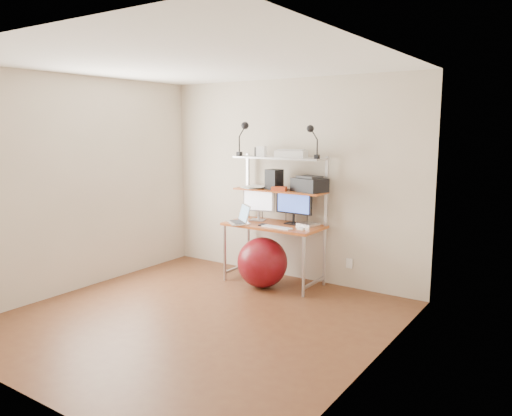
{
  "coord_description": "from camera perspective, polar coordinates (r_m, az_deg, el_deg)",
  "views": [
    {
      "loc": [
        3.16,
        -3.62,
        1.9
      ],
      "look_at": [
        -0.07,
        1.15,
        0.97
      ],
      "focal_mm": 35.0,
      "sensor_mm": 36.0,
      "label": 1
    }
  ],
  "objects": [
    {
      "name": "room",
      "position": [
        4.85,
        -6.96,
        1.37
      ],
      "size": [
        3.6,
        3.6,
        3.6
      ],
      "color": "brown",
      "rests_on": "ground"
    },
    {
      "name": "keyboard",
      "position": [
        5.86,
        2.41,
        -2.22
      ],
      "size": [
        0.39,
        0.14,
        0.01
      ],
      "primitive_type": "cube",
      "rotation": [
        0.0,
        0.0,
        -0.09
      ],
      "color": "white",
      "rests_on": "desktop"
    },
    {
      "name": "monitor_silver",
      "position": [
        6.29,
        0.31,
        0.74
      ],
      "size": [
        0.4,
        0.18,
        0.45
      ],
      "rotation": [
        0.0,
        0.0,
        0.26
      ],
      "color": "silver",
      "rests_on": "desktop"
    },
    {
      "name": "monitor_black",
      "position": [
        6.07,
        4.34,
        0.47
      ],
      "size": [
        0.49,
        0.14,
        0.49
      ],
      "rotation": [
        0.0,
        0.0,
        -0.03
      ],
      "color": "black",
      "rests_on": "desktop"
    },
    {
      "name": "mac_mini",
      "position": [
        5.99,
        5.97,
        -1.89
      ],
      "size": [
        0.24,
        0.24,
        0.04
      ],
      "primitive_type": "cube",
      "rotation": [
        0.0,
        0.0,
        -0.21
      ],
      "color": "silver",
      "rests_on": "desktop"
    },
    {
      "name": "nas_cube",
      "position": [
        6.14,
        2.09,
        3.29
      ],
      "size": [
        0.19,
        0.19,
        0.25
      ],
      "primitive_type": "cube",
      "rotation": [
        0.0,
        0.0,
        -0.15
      ],
      "color": "black",
      "rests_on": "mid_shelf"
    },
    {
      "name": "exercise_ball",
      "position": [
        6.02,
        0.73,
        -6.24
      ],
      "size": [
        0.61,
        0.61,
        0.61
      ],
      "primitive_type": "sphere",
      "color": "maroon",
      "rests_on": "floor"
    },
    {
      "name": "phone",
      "position": [
        6.02,
        0.75,
        -1.92
      ],
      "size": [
        0.09,
        0.14,
        0.01
      ],
      "primitive_type": "cube",
      "rotation": [
        0.0,
        0.0,
        0.21
      ],
      "color": "black",
      "rests_on": "desktop"
    },
    {
      "name": "box_white",
      "position": [
        6.23,
        0.63,
        6.51
      ],
      "size": [
        0.12,
        0.11,
        0.13
      ],
      "primitive_type": "cube",
      "rotation": [
        0.0,
        0.0,
        0.2
      ],
      "color": "white",
      "rests_on": "top_shelf"
    },
    {
      "name": "mouse",
      "position": [
        5.77,
        5.18,
        -2.37
      ],
      "size": [
        0.09,
        0.07,
        0.02
      ],
      "primitive_type": "cube",
      "rotation": [
        0.0,
        0.0,
        -0.25
      ],
      "color": "white",
      "rests_on": "desktop"
    },
    {
      "name": "red_box",
      "position": [
        6.02,
        2.67,
        2.22
      ],
      "size": [
        0.2,
        0.17,
        0.05
      ],
      "primitive_type": "cube",
      "rotation": [
        0.0,
        0.0,
        0.31
      ],
      "color": "#CB4320",
      "rests_on": "mid_shelf"
    },
    {
      "name": "wall_outlet",
      "position": [
        6.1,
        10.62,
        -6.23
      ],
      "size": [
        0.08,
        0.01,
        0.12
      ],
      "primitive_type": "cube",
      "color": "white",
      "rests_on": "room"
    },
    {
      "name": "clip_lamp_right",
      "position": [
        5.77,
        6.39,
        8.39
      ],
      "size": [
        0.15,
        0.08,
        0.38
      ],
      "color": "black",
      "rests_on": "top_shelf"
    },
    {
      "name": "scanner",
      "position": [
        6.03,
        4.05,
        6.23
      ],
      "size": [
        0.4,
        0.31,
        0.1
      ],
      "rotation": [
        0.0,
        0.0,
        0.23
      ],
      "color": "white",
      "rests_on": "top_shelf"
    },
    {
      "name": "clip_lamp_left",
      "position": [
        6.25,
        -1.4,
        8.78
      ],
      "size": [
        0.17,
        0.09,
        0.42
      ],
      "color": "black",
      "rests_on": "top_shelf"
    },
    {
      "name": "computer_desk",
      "position": [
        6.1,
        2.39,
        0.23
      ],
      "size": [
        1.2,
        0.6,
        1.57
      ],
      "color": "#AB5621",
      "rests_on": "ground"
    },
    {
      "name": "laptop",
      "position": [
        6.14,
        -1.73,
        -1.28
      ],
      "size": [
        0.42,
        0.41,
        0.29
      ],
      "rotation": [
        0.0,
        0.0,
        -0.66
      ],
      "color": "silver",
      "rests_on": "desktop"
    },
    {
      "name": "printer",
      "position": [
        5.95,
        6.14,
        2.71
      ],
      "size": [
        0.46,
        0.38,
        0.19
      ],
      "rotation": [
        0.0,
        0.0,
        -0.31
      ],
      "color": "black",
      "rests_on": "mid_shelf"
    },
    {
      "name": "paper_stack",
      "position": [
        6.31,
        -0.1,
        2.46
      ],
      "size": [
        0.36,
        0.4,
        0.03
      ],
      "color": "white",
      "rests_on": "mid_shelf"
    },
    {
      "name": "box_grey",
      "position": [
        6.26,
        0.47,
        6.46
      ],
      "size": [
        0.13,
        0.13,
        0.11
      ],
      "primitive_type": "cube",
      "rotation": [
        0.0,
        0.0,
        0.2
      ],
      "color": "#323134",
      "rests_on": "top_shelf"
    }
  ]
}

